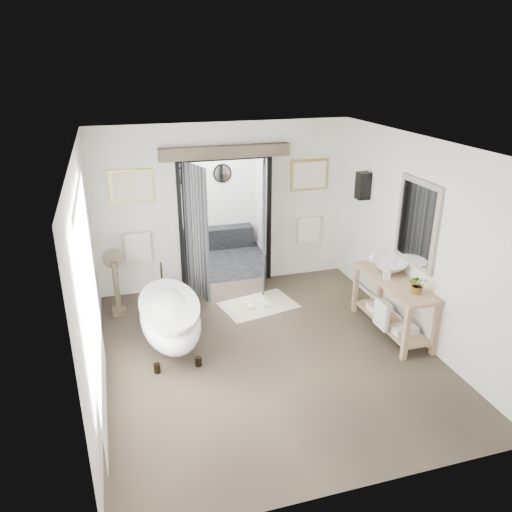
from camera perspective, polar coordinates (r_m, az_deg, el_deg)
name	(u,v)px	position (r m, az deg, el deg)	size (l,w,h in m)	color
ground_plane	(268,353)	(7.16, 1.38, -11.06)	(5.00, 5.00, 0.00)	brown
room_shell	(270,232)	(6.22, 1.59, 2.76)	(4.52, 5.02, 2.91)	silver
shower_room	(209,213)	(10.33, -5.34, 4.95)	(2.22, 2.01, 2.51)	black
back_wall_dressing	(228,203)	(8.57, -3.26, 6.05)	(3.82, 0.79, 2.52)	black
clawfoot_tub	(170,317)	(7.25, -9.82, -6.83)	(0.84, 1.88, 0.92)	black
vanity	(392,302)	(7.71, 15.29, -5.05)	(0.57, 1.60, 0.85)	tan
pedestal_mirror	(117,286)	(8.26, -15.65, -3.34)	(0.33, 0.22, 1.13)	brown
rug	(259,305)	(8.41, 0.29, -5.64)	(1.20, 0.80, 0.01)	beige
slippers	(256,304)	(8.37, 0.05, -5.51)	(0.41, 0.30, 0.05)	white
basin	(390,268)	(7.77, 15.08, -1.29)	(0.51, 0.51, 0.18)	white
plant	(418,284)	(7.19, 18.04, -3.11)	(0.25, 0.22, 0.28)	gray
soap_bottle_a	(387,273)	(7.56, 14.72, -1.84)	(0.09, 0.09, 0.20)	gray
soap_bottle_b	(373,257)	(8.09, 13.19, -0.16)	(0.14, 0.14, 0.17)	gray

